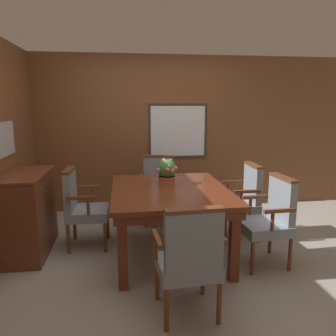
% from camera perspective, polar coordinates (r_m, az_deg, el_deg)
% --- Properties ---
extents(ground_plane, '(14.00, 14.00, 0.00)m').
position_cam_1_polar(ground_plane, '(3.85, 0.79, -15.01)').
color(ground_plane, '#A39E93').
extents(wall_back, '(7.20, 0.08, 2.45)m').
position_cam_1_polar(wall_back, '(5.28, -2.08, 5.98)').
color(wall_back, brown).
rests_on(wall_back, ground_plane).
extents(dining_table, '(1.27, 1.53, 0.78)m').
position_cam_1_polar(dining_table, '(3.65, 0.32, -5.02)').
color(dining_table, maroon).
rests_on(dining_table, ground_plane).
extents(chair_left_far, '(0.49, 0.54, 0.96)m').
position_cam_1_polar(chair_left_far, '(4.04, -14.83, -6.14)').
color(chair_left_far, brown).
rests_on(chair_left_far, ground_plane).
extents(chair_right_near, '(0.51, 0.55, 0.96)m').
position_cam_1_polar(chair_right_near, '(3.66, 17.35, -8.11)').
color(chair_right_near, brown).
rests_on(chair_right_near, ground_plane).
extents(chair_head_near, '(0.55, 0.51, 0.96)m').
position_cam_1_polar(chair_head_near, '(2.65, 3.72, -15.14)').
color(chair_head_near, brown).
rests_on(chair_head_near, ground_plane).
extents(chair_head_far, '(0.55, 0.50, 0.96)m').
position_cam_1_polar(chair_head_far, '(4.78, -1.60, -3.12)').
color(chair_head_far, brown).
rests_on(chair_head_far, ground_plane).
extents(chair_right_far, '(0.48, 0.53, 0.96)m').
position_cam_1_polar(chair_right_far, '(4.29, 12.89, -5.07)').
color(chair_right_far, brown).
rests_on(chair_right_far, ground_plane).
extents(potted_plant, '(0.24, 0.24, 0.29)m').
position_cam_1_polar(potted_plant, '(3.78, -0.21, -0.59)').
color(potted_plant, '#B2603D').
rests_on(potted_plant, dining_table).
extents(sideboard_cabinet, '(0.50, 0.96, 0.94)m').
position_cam_1_polar(sideboard_cabinet, '(4.08, -23.42, -7.31)').
color(sideboard_cabinet, brown).
rests_on(sideboard_cabinet, ground_plane).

